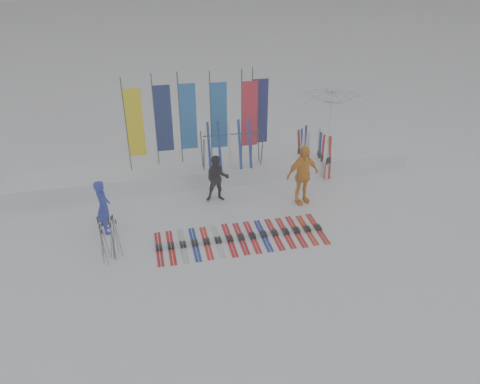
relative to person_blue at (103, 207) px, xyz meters
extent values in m
plane|color=white|center=(3.74, -1.89, -0.84)|extent=(120.00, 120.00, 0.00)
cube|color=white|center=(3.74, 2.71, -0.54)|extent=(14.00, 1.60, 0.60)
imported|color=#1D2EAA|center=(0.00, 0.00, 0.00)|extent=(0.52, 0.68, 1.67)
imported|color=black|center=(3.51, 1.10, -0.05)|extent=(0.83, 0.68, 1.57)
imported|color=#FC9D10|center=(6.12, 0.40, 0.15)|extent=(1.24, 0.75, 1.97)
imported|color=white|center=(8.49, 3.93, 0.47)|extent=(2.87, 2.93, 2.61)
cube|color=#AC0D16|center=(1.42, -1.23, -0.80)|extent=(0.17, 1.64, 0.07)
cube|color=red|center=(1.76, -1.23, -0.80)|extent=(0.17, 1.66, 0.07)
cube|color=#B4B7BB|center=(2.09, -1.23, -0.80)|extent=(0.17, 1.67, 0.07)
cube|color=navy|center=(2.42, -1.23, -0.80)|extent=(0.17, 1.67, 0.07)
cube|color=red|center=(2.76, -1.23, -0.80)|extent=(0.17, 1.64, 0.07)
cube|color=silver|center=(3.09, -1.23, -0.80)|extent=(0.17, 1.61, 0.07)
cube|color=red|center=(3.42, -1.23, -0.80)|extent=(0.17, 1.70, 0.07)
cube|color=#B70E14|center=(3.76, -1.23, -0.80)|extent=(0.17, 1.63, 0.07)
cube|color=red|center=(4.09, -1.23, -0.80)|extent=(0.17, 1.66, 0.07)
cube|color=navy|center=(4.42, -1.23, -0.80)|extent=(0.17, 1.64, 0.07)
cube|color=#AD0D0F|center=(4.76, -1.23, -0.80)|extent=(0.17, 1.65, 0.07)
cube|color=red|center=(5.09, -1.23, -0.80)|extent=(0.17, 1.62, 0.07)
cube|color=red|center=(5.42, -1.23, -0.80)|extent=(0.17, 1.67, 0.07)
cube|color=red|center=(5.76, -1.23, -0.80)|extent=(0.17, 1.60, 0.07)
cube|color=#B3170E|center=(6.09, -1.23, -0.80)|extent=(0.17, 1.66, 0.07)
cylinder|color=#595B60|center=(0.21, -1.29, -0.23)|extent=(0.15, 0.11, 1.20)
cylinder|color=#595B60|center=(0.05, -1.31, -0.25)|extent=(0.15, 0.02, 1.17)
cylinder|color=#595B60|center=(0.28, -1.24, -0.21)|extent=(0.13, 0.17, 1.24)
cylinder|color=#595B60|center=(0.24, -1.40, -0.26)|extent=(0.07, 0.06, 1.15)
cylinder|color=#595B60|center=(0.26, -1.42, -0.25)|extent=(0.03, 0.06, 1.17)
cylinder|color=#595B60|center=(0.25, -1.43, -0.24)|extent=(0.04, 0.02, 1.19)
cylinder|color=#595B60|center=(0.31, -1.16, -0.21)|extent=(0.07, 0.10, 1.24)
cylinder|color=#595B60|center=(0.39, -1.29, -0.25)|extent=(0.13, 0.07, 1.16)
cylinder|color=#595B60|center=(-0.08, -1.06, -0.25)|extent=(0.06, 0.04, 1.18)
cylinder|color=#595B60|center=(0.05, -1.73, -0.24)|extent=(0.07, 0.13, 1.18)
cylinder|color=#595B60|center=(0.00, -1.51, -0.22)|extent=(0.10, 0.13, 1.22)
cylinder|color=#595B60|center=(-0.05, -1.26, -0.22)|extent=(0.11, 0.03, 1.22)
cylinder|color=#383A3F|center=(0.82, 2.79, 1.36)|extent=(0.04, 0.04, 3.20)
cube|color=yellow|center=(1.11, 2.79, 1.41)|extent=(0.55, 0.03, 2.30)
cylinder|color=#383A3F|center=(1.77, 2.99, 1.36)|extent=(0.04, 0.04, 3.20)
cube|color=navy|center=(2.06, 2.99, 1.41)|extent=(0.55, 0.03, 2.30)
cylinder|color=#383A3F|center=(2.60, 3.00, 1.36)|extent=(0.04, 0.04, 3.20)
cube|color=#1860B5|center=(2.89, 3.00, 1.41)|extent=(0.55, 0.03, 2.30)
cylinder|color=#383A3F|center=(3.64, 2.89, 1.36)|extent=(0.04, 0.04, 3.20)
cube|color=#175EB1|center=(3.93, 2.89, 1.41)|extent=(0.55, 0.03, 2.30)
cylinder|color=#383A3F|center=(4.70, 2.82, 1.36)|extent=(0.04, 0.04, 3.20)
cube|color=red|center=(4.99, 2.82, 1.41)|extent=(0.55, 0.03, 2.30)
cylinder|color=#383A3F|center=(5.10, 3.00, 1.36)|extent=(0.04, 0.04, 3.20)
cube|color=#0C115A|center=(5.39, 3.00, 1.41)|extent=(0.55, 0.03, 2.30)
cylinder|color=#383A3F|center=(3.24, 2.06, 0.39)|extent=(0.04, 0.30, 1.23)
cylinder|color=#383A3F|center=(3.24, 2.56, 0.39)|extent=(0.04, 0.30, 1.23)
cylinder|color=#383A3F|center=(5.24, 2.06, 0.39)|extent=(0.04, 0.30, 1.23)
cylinder|color=#383A3F|center=(5.24, 2.56, 0.39)|extent=(0.04, 0.30, 1.23)
cylinder|color=#383A3F|center=(4.24, 2.31, 0.94)|extent=(2.00, 0.04, 0.04)
cube|color=silver|center=(6.74, 2.22, -0.06)|extent=(0.09, 0.03, 1.55)
cube|color=silver|center=(7.04, 2.40, -0.05)|extent=(0.09, 0.03, 1.56)
cube|color=navy|center=(6.90, 2.65, -0.02)|extent=(0.09, 0.04, 1.63)
cube|color=red|center=(6.86, 2.82, -0.08)|extent=(0.09, 0.04, 1.51)
cube|color=silver|center=(6.94, 2.39, -0.06)|extent=(0.09, 0.04, 1.55)
cube|color=silver|center=(7.44, 2.38, 0.01)|extent=(0.09, 0.03, 1.70)
cube|color=navy|center=(7.43, 2.25, -0.03)|extent=(0.09, 0.03, 1.61)
cube|color=red|center=(7.61, 1.75, -0.01)|extent=(0.09, 0.04, 1.64)
cube|color=silver|center=(7.55, 1.75, -0.03)|extent=(0.09, 0.04, 1.60)
cube|color=red|center=(7.54, 1.76, -0.09)|extent=(0.09, 0.03, 1.50)
cube|color=red|center=(7.42, 1.99, -0.04)|extent=(0.09, 0.04, 1.59)
cube|color=navy|center=(7.08, 2.76, 0.00)|extent=(0.09, 0.02, 1.68)
camera|label=1|loc=(1.31, -12.06, 6.84)|focal=35.00mm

